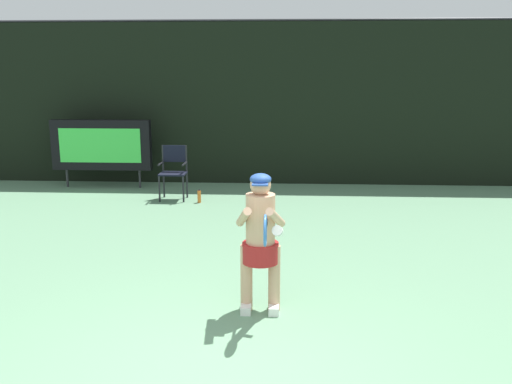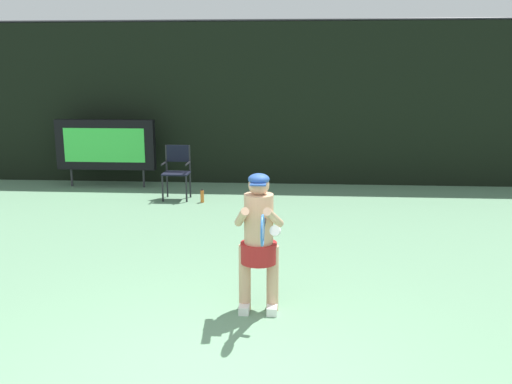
{
  "view_description": "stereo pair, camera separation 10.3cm",
  "coord_description": "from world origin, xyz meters",
  "px_view_note": "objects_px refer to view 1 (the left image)",
  "views": [
    {
      "loc": [
        0.55,
        -4.03,
        2.55
      ],
      "look_at": [
        0.17,
        2.76,
        1.05
      ],
      "focal_mm": 38.66,
      "sensor_mm": 36.0,
      "label": 1
    },
    {
      "loc": [
        0.66,
        -4.02,
        2.55
      ],
      "look_at": [
        0.17,
        2.76,
        1.05
      ],
      "focal_mm": 38.66,
      "sensor_mm": 36.0,
      "label": 2
    }
  ],
  "objects_px": {
    "water_bottle": "(199,197)",
    "tennis_player": "(260,237)",
    "scoreboard": "(101,145)",
    "umpire_chair": "(174,169)",
    "tennis_racket": "(265,230)"
  },
  "relations": [
    {
      "from": "water_bottle",
      "to": "tennis_player",
      "type": "height_order",
      "value": "tennis_player"
    },
    {
      "from": "scoreboard",
      "to": "tennis_player",
      "type": "bearing_deg",
      "value": -58.68
    },
    {
      "from": "umpire_chair",
      "to": "tennis_player",
      "type": "distance_m",
      "value": 5.59
    },
    {
      "from": "umpire_chair",
      "to": "water_bottle",
      "type": "xyz_separation_m",
      "value": [
        0.56,
        -0.29,
        -0.5
      ]
    },
    {
      "from": "umpire_chair",
      "to": "water_bottle",
      "type": "relative_size",
      "value": 4.08
    },
    {
      "from": "water_bottle",
      "to": "tennis_player",
      "type": "relative_size",
      "value": 0.18
    },
    {
      "from": "tennis_player",
      "to": "tennis_racket",
      "type": "height_order",
      "value": "tennis_player"
    },
    {
      "from": "water_bottle",
      "to": "scoreboard",
      "type": "bearing_deg",
      "value": 150.44
    },
    {
      "from": "water_bottle",
      "to": "tennis_racket",
      "type": "height_order",
      "value": "tennis_racket"
    },
    {
      "from": "umpire_chair",
      "to": "tennis_racket",
      "type": "relative_size",
      "value": 1.79
    },
    {
      "from": "scoreboard",
      "to": "tennis_player",
      "type": "height_order",
      "value": "tennis_player"
    },
    {
      "from": "scoreboard",
      "to": "tennis_player",
      "type": "xyz_separation_m",
      "value": [
        3.81,
        -6.26,
        -0.11
      ]
    },
    {
      "from": "tennis_player",
      "to": "scoreboard",
      "type": "bearing_deg",
      "value": 121.32
    },
    {
      "from": "water_bottle",
      "to": "tennis_player",
      "type": "bearing_deg",
      "value": -73.63
    },
    {
      "from": "umpire_chair",
      "to": "water_bottle",
      "type": "bearing_deg",
      "value": -27.71
    }
  ]
}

